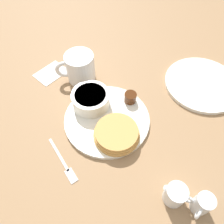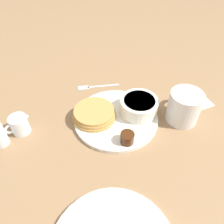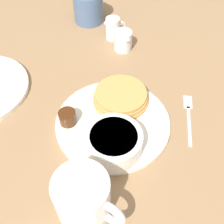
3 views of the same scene
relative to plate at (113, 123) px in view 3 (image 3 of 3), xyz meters
The scene contains 11 objects.
ground_plane 0.01m from the plate, ahead, with size 4.00×4.00×0.00m, color #93704C.
plate is the anchor object (origin of this frame).
pancake_stack 0.07m from the plate, 52.88° to the left, with size 0.13×0.13×0.03m.
bowl 0.08m from the plate, 109.12° to the right, with size 0.11×0.11×0.05m.
syrup_cup 0.10m from the plate, 160.88° to the left, with size 0.04×0.04×0.03m.
butter_ramekin 0.10m from the plate, 118.12° to the right, with size 0.05×0.05×0.05m.
coffee_mug 0.20m from the plate, 124.44° to the right, with size 0.10×0.12×0.10m.
creamer_pitcher_near 0.28m from the plate, 63.69° to the left, with size 0.05×0.07×0.06m.
creamer_pitcher_far 0.33m from the plate, 69.43° to the left, with size 0.06×0.04×0.07m.
fork 0.18m from the plate, 10.20° to the right, with size 0.08×0.14×0.00m.
second_mug 0.43m from the plate, 79.52° to the left, with size 0.10×0.11×0.09m.
Camera 3 is at (-0.14, -0.36, 0.50)m, focal length 45.00 mm.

